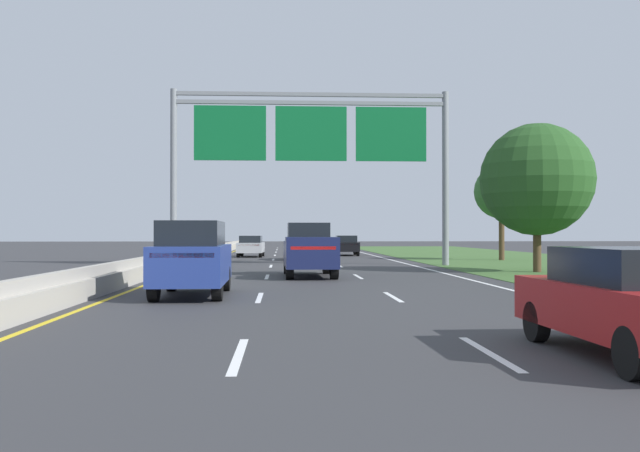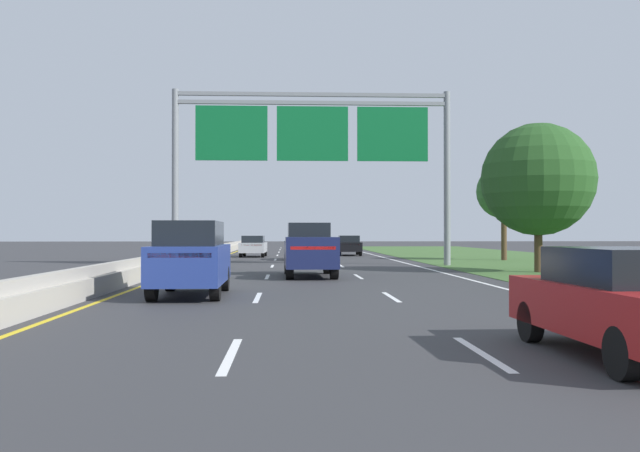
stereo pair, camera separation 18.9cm
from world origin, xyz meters
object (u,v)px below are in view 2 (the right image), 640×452
(car_silver_left_lane_sedan, at_px, (253,246))
(roadside_tree_mid, at_px, (538,180))
(car_blue_left_lane_suv, at_px, (191,257))
(roadside_tree_far, at_px, (504,192))
(pickup_truck_navy, at_px, (309,250))
(car_grey_centre_lane_sedan, at_px, (301,247))
(car_red_right_lane_sedan, at_px, (625,301))
(car_black_right_lane_sedan, at_px, (349,245))
(overhead_sign_gantry, at_px, (312,141))

(car_silver_left_lane_sedan, distance_m, roadside_tree_mid, 25.48)
(car_silver_left_lane_sedan, xyz_separation_m, car_blue_left_lane_suv, (-0.17, -32.07, 0.28))
(roadside_tree_far, bearing_deg, roadside_tree_mid, -101.33)
(pickup_truck_navy, relative_size, roadside_tree_mid, 0.81)
(car_silver_left_lane_sedan, distance_m, car_blue_left_lane_suv, 32.07)
(car_silver_left_lane_sedan, xyz_separation_m, roadside_tree_far, (16.56, -7.54, 3.62))
(pickup_truck_navy, height_order, car_silver_left_lane_sedan, pickup_truck_navy)
(car_silver_left_lane_sedan, bearing_deg, car_grey_centre_lane_sedan, -148.03)
(car_red_right_lane_sedan, relative_size, roadside_tree_far, 0.71)
(car_grey_centre_lane_sedan, height_order, car_red_right_lane_sedan, same)
(car_black_right_lane_sedan, distance_m, roadside_tree_mid, 25.07)
(roadside_tree_mid, bearing_deg, car_grey_centre_lane_sedan, 124.25)
(car_grey_centre_lane_sedan, xyz_separation_m, car_red_right_lane_sedan, (3.92, -36.25, 0.00))
(overhead_sign_gantry, xyz_separation_m, car_red_right_lane_sedan, (3.49, -27.63, -5.91))
(overhead_sign_gantry, distance_m, pickup_truck_navy, 10.57)
(overhead_sign_gantry, xyz_separation_m, car_silver_left_lane_sedan, (-3.89, 14.53, -5.91))
(car_black_right_lane_sedan, relative_size, car_silver_left_lane_sedan, 1.00)
(car_black_right_lane_sedan, bearing_deg, roadside_tree_mid, -163.56)
(pickup_truck_navy, height_order, roadside_tree_far, roadside_tree_far)
(car_blue_left_lane_suv, height_order, roadside_tree_mid, roadside_tree_mid)
(pickup_truck_navy, xyz_separation_m, car_blue_left_lane_suv, (-3.62, -8.62, 0.02))
(pickup_truck_navy, bearing_deg, car_black_right_lane_sedan, -9.55)
(overhead_sign_gantry, bearing_deg, pickup_truck_navy, -92.79)
(overhead_sign_gantry, xyz_separation_m, pickup_truck_navy, (-0.43, -8.92, -5.65))
(overhead_sign_gantry, bearing_deg, car_blue_left_lane_suv, -103.03)
(overhead_sign_gantry, relative_size, pickup_truck_navy, 2.77)
(overhead_sign_gantry, xyz_separation_m, car_grey_centre_lane_sedan, (-0.43, 8.62, -5.91))
(car_blue_left_lane_suv, bearing_deg, overhead_sign_gantry, -13.89)
(pickup_truck_navy, xyz_separation_m, roadside_tree_mid, (10.37, 2.31, 3.11))
(overhead_sign_gantry, bearing_deg, roadside_tree_far, 28.91)
(pickup_truck_navy, relative_size, car_black_right_lane_sedan, 1.22)
(car_black_right_lane_sedan, bearing_deg, pickup_truck_navy, 172.91)
(car_black_right_lane_sedan, distance_m, car_silver_left_lane_sedan, 7.92)
(overhead_sign_gantry, height_order, roadside_tree_far, overhead_sign_gantry)
(car_silver_left_lane_sedan, bearing_deg, car_blue_left_lane_suv, -178.68)
(pickup_truck_navy, xyz_separation_m, roadside_tree_far, (13.10, 15.91, 3.36))
(car_red_right_lane_sedan, relative_size, car_blue_left_lane_suv, 0.94)
(overhead_sign_gantry, distance_m, car_black_right_lane_sedan, 18.69)
(car_grey_centre_lane_sedan, distance_m, car_silver_left_lane_sedan, 6.85)
(car_silver_left_lane_sedan, bearing_deg, overhead_sign_gantry, -163.39)
(car_grey_centre_lane_sedan, relative_size, car_blue_left_lane_suv, 0.94)
(car_grey_centre_lane_sedan, distance_m, roadside_tree_far, 13.69)
(overhead_sign_gantry, bearing_deg, car_silver_left_lane_sedan, 105.00)
(pickup_truck_navy, xyz_separation_m, car_grey_centre_lane_sedan, (0.00, 17.54, -0.26))
(overhead_sign_gantry, relative_size, car_blue_left_lane_suv, 3.19)
(car_black_right_lane_sedan, distance_m, car_grey_centre_lane_sedan, 9.60)
(overhead_sign_gantry, relative_size, car_black_right_lane_sedan, 3.39)
(car_silver_left_lane_sedan, bearing_deg, roadside_tree_far, -112.86)
(car_silver_left_lane_sedan, xyz_separation_m, roadside_tree_mid, (13.83, -21.14, 3.37))
(car_grey_centre_lane_sedan, bearing_deg, overhead_sign_gantry, -175.63)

